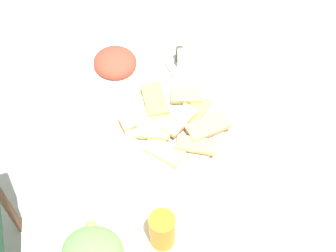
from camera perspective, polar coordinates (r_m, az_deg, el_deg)
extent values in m
plane|color=#ACA9A7|center=(2.01, -0.39, -13.14)|extent=(6.00, 6.00, 0.00)
cube|color=beige|center=(1.39, -0.55, -1.55)|extent=(1.11, 0.84, 0.02)
cylinder|color=#454A51|center=(2.03, 7.54, 5.34)|extent=(0.04, 0.04, 0.70)
cylinder|color=#454A51|center=(1.99, -12.87, 2.90)|extent=(0.04, 0.04, 0.70)
cylinder|color=brown|center=(1.94, -19.51, -9.82)|extent=(0.03, 0.03, 0.40)
cylinder|color=white|center=(1.39, 0.82, 0.18)|extent=(0.31, 0.31, 0.01)
cube|color=#EAC188|center=(1.37, 1.50, 0.75)|extent=(0.12, 0.12, 0.02)
cube|color=#E1CF7A|center=(1.32, -0.56, -3.19)|extent=(0.12, 0.13, 0.01)
cube|color=#D6B777|center=(1.35, -1.84, -0.44)|extent=(0.09, 0.12, 0.01)
cube|color=#E7B85C|center=(1.43, -1.69, 3.44)|extent=(0.13, 0.07, 0.01)
cube|color=tan|center=(1.36, 5.08, -0.04)|extent=(0.10, 0.14, 0.01)
cube|color=#DBB86D|center=(1.43, 2.27, 3.97)|extent=(0.07, 0.10, 0.01)
cube|color=#DFBA5D|center=(1.41, 3.53, 1.76)|extent=(0.13, 0.12, 0.01)
cube|color=tan|center=(1.39, -0.83, 1.03)|extent=(0.09, 0.11, 0.01)
cube|color=#E9B069|center=(1.32, 3.60, -2.40)|extent=(0.09, 0.13, 0.01)
cube|color=tan|center=(1.39, -3.90, 0.89)|extent=(0.08, 0.12, 0.02)
ellipsoid|color=#6E9F53|center=(1.19, -9.51, -15.42)|extent=(0.18, 0.20, 0.07)
sphere|color=#E4E356|center=(1.22, -9.70, -12.43)|extent=(0.03, 0.03, 0.03)
cylinder|color=white|center=(1.56, -6.64, 7.40)|extent=(0.22, 0.22, 0.01)
ellipsoid|color=#D54330|center=(1.54, -6.72, 8.01)|extent=(0.21, 0.20, 0.07)
sphere|color=#ECD44A|center=(1.56, -7.13, 8.25)|extent=(0.03, 0.03, 0.03)
cylinder|color=orange|center=(1.16, -0.74, -13.07)|extent=(0.07, 0.07, 0.12)
cube|color=white|center=(1.32, -12.00, -6.46)|extent=(0.16, 0.16, 0.00)
cube|color=silver|center=(1.32, -11.26, -6.28)|extent=(0.18, 0.09, 0.00)
cube|color=silver|center=(1.32, -12.80, -6.46)|extent=(0.16, 0.09, 0.00)
cube|color=#B2B2B7|center=(1.56, 1.52, 7.78)|extent=(0.11, 0.11, 0.01)
cylinder|color=white|center=(1.52, 1.65, 8.49)|extent=(0.03, 0.03, 0.07)
cylinder|color=#464938|center=(1.55, 1.44, 9.08)|extent=(0.03, 0.03, 0.06)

